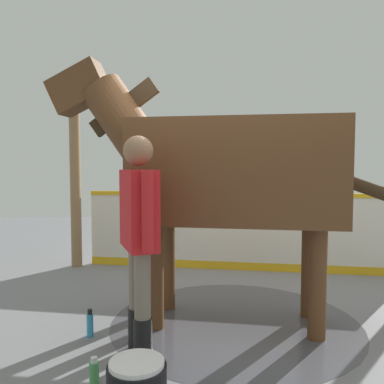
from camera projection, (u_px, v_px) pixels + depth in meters
The scene contains 8 objects.
ground_plane at pixel (239, 315), 4.11m from camera, with size 16.00×16.00×0.02m, color gray.
wet_patch at pixel (235, 322), 3.90m from camera, with size 2.44×2.44×0.00m, color #4C4C54.
barrier_wall at pixel (242, 234), 5.84m from camera, with size 0.94×4.63×1.16m.
roof_post_near at pixel (75, 174), 5.99m from camera, with size 0.16×0.16×2.85m, color olive.
horse at pixel (223, 170), 3.82m from camera, with size 1.30×3.32×2.61m.
handler at pixel (139, 229), 3.14m from camera, with size 0.68×0.37×1.78m.
bottle_shampoo at pixel (90, 324), 3.55m from camera, with size 0.06×0.06×0.25m.
bottle_spray at pixel (94, 372), 2.77m from camera, with size 0.07×0.07×0.20m.
Camera 1 is at (4.00, -0.59, 1.54)m, focal length 36.80 mm.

